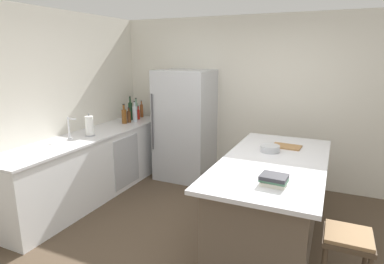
# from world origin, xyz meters

# --- Properties ---
(ground_plane) EXTENTS (7.20, 7.20, 0.00)m
(ground_plane) POSITION_xyz_m (0.00, 0.00, 0.00)
(ground_plane) COLOR #4C3D2D
(wall_rear) EXTENTS (6.00, 0.10, 2.60)m
(wall_rear) POSITION_xyz_m (0.00, 2.25, 1.30)
(wall_rear) COLOR silver
(wall_rear) RESTS_ON ground_plane
(wall_left) EXTENTS (0.10, 6.00, 2.60)m
(wall_left) POSITION_xyz_m (-2.45, 0.00, 1.30)
(wall_left) COLOR silver
(wall_left) RESTS_ON ground_plane
(counter_run_left) EXTENTS (0.69, 2.96, 0.92)m
(counter_run_left) POSITION_xyz_m (-2.07, 0.64, 0.46)
(counter_run_left) COLOR white
(counter_run_left) RESTS_ON ground_plane
(kitchen_island) EXTENTS (1.05, 2.15, 0.94)m
(kitchen_island) POSITION_xyz_m (0.51, 0.49, 0.48)
(kitchen_island) COLOR brown
(kitchen_island) RESTS_ON ground_plane
(refrigerator) EXTENTS (0.86, 0.75, 1.78)m
(refrigerator) POSITION_xyz_m (-1.16, 1.84, 0.89)
(refrigerator) COLOR #B7BABF
(refrigerator) RESTS_ON ground_plane
(bar_stool) EXTENTS (0.36, 0.36, 0.69)m
(bar_stool) POSITION_xyz_m (1.24, -0.27, 0.56)
(bar_stool) COLOR #473828
(bar_stool) RESTS_ON ground_plane
(sink_faucet) EXTENTS (0.15, 0.05, 0.30)m
(sink_faucet) POSITION_xyz_m (-2.12, 0.31, 1.08)
(sink_faucet) COLOR silver
(sink_faucet) RESTS_ON counter_run_left
(paper_towel_roll) EXTENTS (0.14, 0.14, 0.31)m
(paper_towel_roll) POSITION_xyz_m (-2.01, 0.57, 1.05)
(paper_towel_roll) COLOR gray
(paper_towel_roll) RESTS_ON counter_run_left
(vinegar_bottle) EXTENTS (0.06, 0.06, 0.30)m
(vinegar_bottle) POSITION_xyz_m (-2.09, 1.99, 1.04)
(vinegar_bottle) COLOR #994C23
(vinegar_bottle) RESTS_ON counter_run_left
(gin_bottle) EXTENTS (0.06, 0.06, 0.35)m
(gin_bottle) POSITION_xyz_m (-2.15, 1.91, 1.06)
(gin_bottle) COLOR #8CB79E
(gin_bottle) RESTS_ON counter_run_left
(hot_sauce_bottle) EXTENTS (0.05, 0.05, 0.24)m
(hot_sauce_bottle) POSITION_xyz_m (-2.03, 1.80, 1.01)
(hot_sauce_bottle) COLOR red
(hot_sauce_bottle) RESTS_ON counter_run_left
(wine_bottle) EXTENTS (0.07, 0.07, 0.40)m
(wine_bottle) POSITION_xyz_m (-2.14, 1.72, 1.08)
(wine_bottle) COLOR #19381E
(wine_bottle) RESTS_ON counter_run_left
(soda_bottle) EXTENTS (0.08, 0.08, 0.34)m
(soda_bottle) POSITION_xyz_m (-1.98, 1.62, 1.06)
(soda_bottle) COLOR silver
(soda_bottle) RESTS_ON counter_run_left
(syrup_bottle) EXTENTS (0.06, 0.06, 0.25)m
(syrup_bottle) POSITION_xyz_m (-2.03, 1.52, 1.02)
(syrup_bottle) COLOR #5B3319
(syrup_bottle) RESTS_ON counter_run_left
(whiskey_bottle) EXTENTS (0.08, 0.08, 0.32)m
(whiskey_bottle) POSITION_xyz_m (-2.06, 1.42, 1.04)
(whiskey_bottle) COLOR brown
(whiskey_bottle) RESTS_ON counter_run_left
(cookbook_stack) EXTENTS (0.24, 0.20, 0.09)m
(cookbook_stack) POSITION_xyz_m (0.63, -0.17, 0.99)
(cookbook_stack) COLOR silver
(cookbook_stack) RESTS_ON kitchen_island
(mixing_bowl) EXTENTS (0.22, 0.22, 0.07)m
(mixing_bowl) POSITION_xyz_m (0.42, 0.78, 0.98)
(mixing_bowl) COLOR #B2B5BA
(mixing_bowl) RESTS_ON kitchen_island
(cutting_board) EXTENTS (0.34, 0.24, 0.02)m
(cutting_board) POSITION_xyz_m (0.56, 1.04, 0.95)
(cutting_board) COLOR #9E7042
(cutting_board) RESTS_ON kitchen_island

